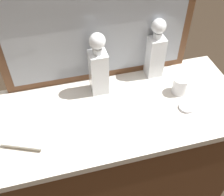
# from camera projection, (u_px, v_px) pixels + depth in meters

# --- Properties ---
(ground_plane) EXTENTS (6.00, 6.00, 0.00)m
(ground_plane) POSITION_uv_depth(u_px,v_px,m) (112.00, 196.00, 1.87)
(ground_plane) COLOR #2D2319
(dresser) EXTENTS (1.26, 0.54, 0.86)m
(dresser) POSITION_uv_depth(u_px,v_px,m) (112.00, 161.00, 1.57)
(dresser) COLOR brown
(dresser) RESTS_ON ground_plane
(dresser_mirror) EXTENTS (0.93, 0.03, 0.77)m
(dresser_mirror) POSITION_uv_depth(u_px,v_px,m) (97.00, 7.00, 1.16)
(dresser_mirror) COLOR brown
(dresser_mirror) RESTS_ON dresser
(crystal_decanter_right) EXTENTS (0.08, 0.08, 0.31)m
(crystal_decanter_right) POSITION_uv_depth(u_px,v_px,m) (155.00, 53.00, 1.37)
(crystal_decanter_right) COLOR white
(crystal_decanter_right) RESTS_ON dresser
(crystal_decanter_left) EXTENTS (0.08, 0.08, 0.32)m
(crystal_decanter_left) POSITION_uv_depth(u_px,v_px,m) (98.00, 69.00, 1.27)
(crystal_decanter_left) COLOR white
(crystal_decanter_left) RESTS_ON dresser
(crystal_tumbler_center) EXTENTS (0.07, 0.07, 0.08)m
(crystal_tumbler_center) POSITION_uv_depth(u_px,v_px,m) (180.00, 86.00, 1.33)
(crystal_tumbler_center) COLOR white
(crystal_tumbler_center) RESTS_ON dresser
(silver_brush_center) EXTENTS (0.18, 0.12, 0.02)m
(silver_brush_center) POSITION_uv_depth(u_px,v_px,m) (24.00, 143.00, 1.12)
(silver_brush_center) COLOR #B7A88C
(silver_brush_center) RESTS_ON dresser
(porcelain_dish) EXTENTS (0.07, 0.07, 0.01)m
(porcelain_dish) POSITION_uv_depth(u_px,v_px,m) (187.00, 107.00, 1.27)
(porcelain_dish) COLOR silver
(porcelain_dish) RESTS_ON dresser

